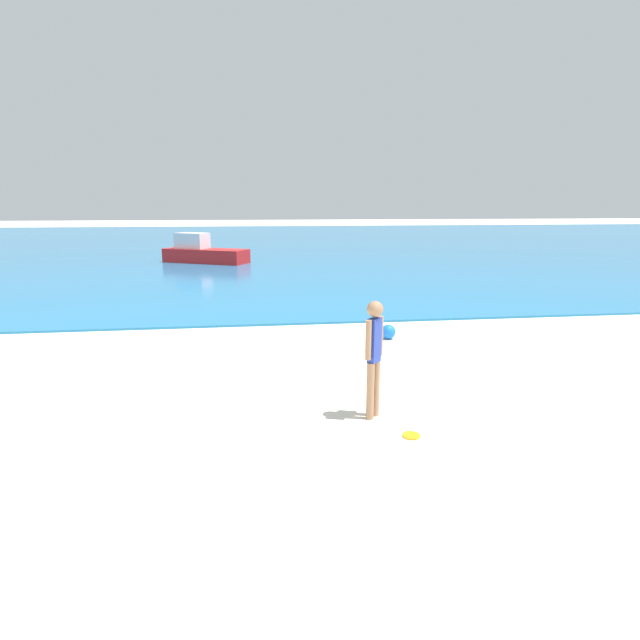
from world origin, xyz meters
name	(u,v)px	position (x,y,z in m)	size (l,w,h in m)	color
water	(263,241)	(0.00, 40.05, 0.03)	(160.00, 60.00, 0.06)	#1E6B9E
person_standing	(374,353)	(0.85, 4.18, 0.99)	(0.31, 0.31, 1.74)	#936B4C
frisbee	(411,436)	(1.22, 3.49, 0.01)	(0.24, 0.24, 0.03)	orange
boat_near	(203,252)	(-3.48, 24.53, 0.59)	(4.65, 3.40, 1.53)	red
beach_ball	(388,332)	(2.23, 8.43, 0.17)	(0.34, 0.34, 0.34)	blue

